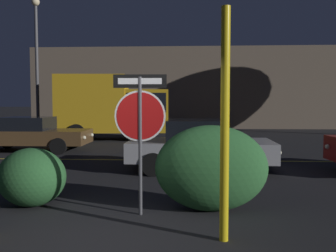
# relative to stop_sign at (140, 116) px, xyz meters

# --- Properties ---
(ground_plane) EXTENTS (260.00, 260.00, 0.00)m
(ground_plane) POSITION_rel_stop_sign_xyz_m (-0.38, -1.29, -1.65)
(ground_plane) COLOR black
(road_center_stripe) EXTENTS (32.22, 0.12, 0.01)m
(road_center_stripe) POSITION_rel_stop_sign_xyz_m (-0.38, 5.84, -1.64)
(road_center_stripe) COLOR gold
(road_center_stripe) RESTS_ON ground_plane
(stop_sign) EXTENTS (0.88, 0.06, 2.34)m
(stop_sign) POSITION_rel_stop_sign_xyz_m (0.00, 0.00, 0.00)
(stop_sign) COLOR #4C4C51
(stop_sign) RESTS_ON ground_plane
(yellow_pole_right) EXTENTS (0.12, 0.12, 3.14)m
(yellow_pole_right) POSITION_rel_stop_sign_xyz_m (1.28, -1.10, -0.08)
(yellow_pole_right) COLOR yellow
(yellow_pole_right) RESTS_ON ground_plane
(hedge_bush_1) EXTENTS (1.23, 1.07, 1.06)m
(hedge_bush_1) POSITION_rel_stop_sign_xyz_m (-2.03, 0.41, -1.12)
(hedge_bush_1) COLOR #285B2D
(hedge_bush_1) RESTS_ON ground_plane
(hedge_bush_2) EXTENTS (1.95, 1.03, 1.49)m
(hedge_bush_2) POSITION_rel_stop_sign_xyz_m (1.19, 0.29, -0.90)
(hedge_bush_2) COLOR #2D6633
(hedge_bush_2) RESTS_ON ground_plane
(passing_car_1) EXTENTS (4.44, 1.92, 1.31)m
(passing_car_1) POSITION_rel_stop_sign_xyz_m (-5.22, 7.75, -0.98)
(passing_car_1) COLOR brown
(passing_car_1) RESTS_ON ground_plane
(passing_car_2) EXTENTS (4.04, 2.06, 1.39)m
(passing_car_2) POSITION_rel_stop_sign_xyz_m (1.10, 4.13, -0.96)
(passing_car_2) COLOR #9E9EA3
(passing_car_2) RESTS_ON ground_plane
(delivery_truck) EXTENTS (5.56, 2.80, 3.19)m
(delivery_truck) POSITION_rel_stop_sign_xyz_m (-2.95, 12.36, 0.03)
(delivery_truck) COLOR gold
(delivery_truck) RESTS_ON ground_plane
(street_lamp) EXTENTS (0.40, 0.40, 7.05)m
(street_lamp) POSITION_rel_stop_sign_xyz_m (-6.84, 12.45, 2.66)
(street_lamp) COLOR #4C4C51
(street_lamp) RESTS_ON ground_plane
(building_backdrop) EXTENTS (21.62, 3.11, 5.72)m
(building_backdrop) POSITION_rel_stop_sign_xyz_m (0.38, 21.51, 1.21)
(building_backdrop) COLOR #6B5B4C
(building_backdrop) RESTS_ON ground_plane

